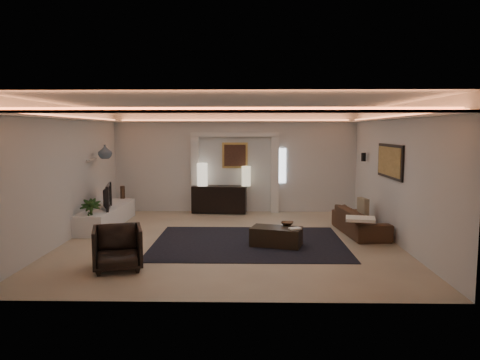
{
  "coord_description": "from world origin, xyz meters",
  "views": [
    {
      "loc": [
        0.39,
        -9.48,
        2.37
      ],
      "look_at": [
        0.2,
        0.6,
        1.25
      ],
      "focal_mm": 33.56,
      "sensor_mm": 36.0,
      "label": 1
    }
  ],
  "objects_px": {
    "console": "(219,199)",
    "coffee_table": "(276,236)",
    "sofa": "(360,221)",
    "armchair": "(118,248)"
  },
  "relations": [
    {
      "from": "coffee_table",
      "to": "armchair",
      "type": "height_order",
      "value": "armchair"
    },
    {
      "from": "console",
      "to": "sofa",
      "type": "bearing_deg",
      "value": -32.79
    },
    {
      "from": "coffee_table",
      "to": "armchair",
      "type": "relative_size",
      "value": 1.23
    },
    {
      "from": "sofa",
      "to": "armchair",
      "type": "height_order",
      "value": "armchair"
    },
    {
      "from": "console",
      "to": "coffee_table",
      "type": "relative_size",
      "value": 1.53
    },
    {
      "from": "console",
      "to": "coffee_table",
      "type": "bearing_deg",
      "value": -65.2
    },
    {
      "from": "sofa",
      "to": "coffee_table",
      "type": "distance_m",
      "value": 2.31
    },
    {
      "from": "console",
      "to": "armchair",
      "type": "xyz_separation_m",
      "value": [
        -1.39,
        -5.3,
        -0.03
      ]
    },
    {
      "from": "console",
      "to": "armchair",
      "type": "bearing_deg",
      "value": -100.74
    },
    {
      "from": "sofa",
      "to": "coffee_table",
      "type": "xyz_separation_m",
      "value": [
        -2.0,
        -1.17,
        -0.08
      ]
    }
  ]
}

